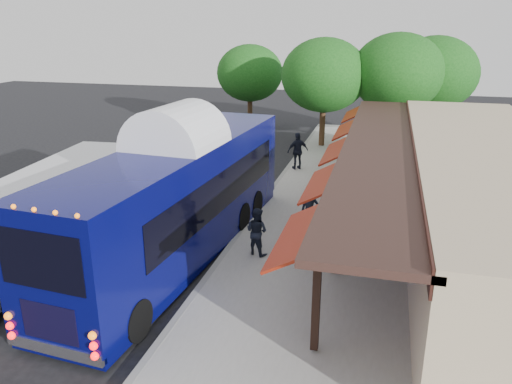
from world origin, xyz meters
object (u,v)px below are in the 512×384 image
Objects in this scene: ped_c at (298,151)px; ped_d at (354,147)px; coach_bus at (179,193)px; city_bus at (43,212)px; sign_board at (335,217)px; ped_b at (257,231)px; ped_a at (309,213)px.

ped_d is at bearing -179.93° from ped_c.
ped_d is at bearing 73.45° from coach_bus.
sign_board is at bearing 16.25° from city_bus.
ped_c is at bearing 66.72° from ped_d.
ped_b is (7.01, 1.51, -0.56)m from city_bus.
ped_a is 1.68× the size of sign_board.
city_bus is at bearing -160.55° from coach_bus.
ped_c is 3.30m from ped_d.
ped_b is at bearing 114.27° from ped_d.
ped_a is (4.03, 2.25, -1.13)m from coach_bus.
ped_b is 12.52m from ped_d.
ped_a is 8.86m from ped_c.
ped_d is (4.85, 12.63, -1.07)m from coach_bus.
city_bus is at bearing 29.85° from ped_c.
ped_c is at bearing 56.85° from city_bus.
coach_bus is 4.75m from ped_a.
ped_b is 0.84× the size of ped_c.
ped_d reaches higher than sign_board.
sign_board is (4.94, 2.44, -1.30)m from coach_bus.
city_bus is 5.34× the size of ped_d.
ped_c is (6.48, 12.07, -0.40)m from city_bus.
ped_c reaches higher than sign_board.
city_bus is 7.19m from ped_b.
ped_d is 10.19m from sign_board.
sign_board is at bearing -8.75° from ped_a.
sign_board is (2.89, -8.44, -0.24)m from ped_c.
ped_c is at bearing -66.28° from ped_b.
ped_c is 8.92m from sign_board.
ped_a reaches higher than sign_board.
city_bus reaches higher than ped_c.
coach_bus is 13.57m from ped_d.
ped_a is 1.12× the size of ped_b.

